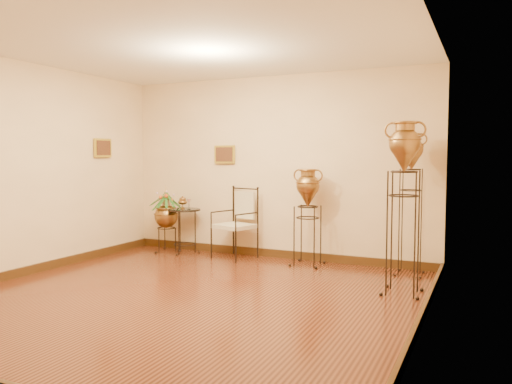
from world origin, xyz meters
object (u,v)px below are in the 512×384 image
at_px(amphora_mid, 403,206).
at_px(side_table, 185,230).
at_px(amphora_tall, 411,202).
at_px(planter_urn, 166,213).
at_px(armchair, 234,223).

distance_m(amphora_mid, side_table, 3.76).
distance_m(amphora_tall, planter_urn, 3.89).
bearing_deg(amphora_mid, side_table, 164.60).
xyz_separation_m(amphora_tall, amphora_mid, (0.06, -0.98, 0.04)).
distance_m(amphora_mid, planter_urn, 4.07).
relative_size(amphora_tall, planter_urn, 1.66).
xyz_separation_m(amphora_mid, armchair, (-2.66, 0.98, -0.46)).
bearing_deg(amphora_mid, armchair, 159.74).
xyz_separation_m(amphora_mid, planter_urn, (-3.93, 0.98, -0.36)).
relative_size(planter_urn, side_table, 1.25).
relative_size(amphora_tall, armchair, 1.74).
relative_size(amphora_tall, side_table, 2.07).
bearing_deg(amphora_tall, side_table, 179.99).
xyz_separation_m(planter_urn, side_table, (0.36, 0.00, -0.26)).
xyz_separation_m(amphora_tall, armchair, (-2.61, 0.00, -0.42)).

